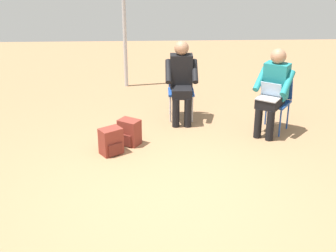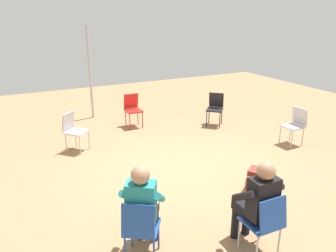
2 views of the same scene
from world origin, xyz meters
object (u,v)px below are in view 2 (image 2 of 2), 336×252
chair_northwest (215,107)px  person_with_laptop (143,204)px  person_in_black (257,200)px  chair_southwest (74,129)px  chair_southeast (141,227)px  chair_east (265,221)px  backpack_by_empty_chair (255,191)px  chair_north (295,123)px  backpack_near_laptop_user (255,180)px  chair_west (133,108)px

chair_northwest → person_with_laptop: 5.14m
chair_northwest → person_in_black: (4.23, -2.29, 0.20)m
chair_southwest → chair_southeast: bearing=46.6°
chair_east → backpack_by_empty_chair: chair_east is taller
chair_southeast → person_in_black: person_in_black is taller
chair_north → chair_southeast: bearing=110.7°
person_with_laptop → chair_northwest: bearing=79.9°
chair_north → backpack_near_laptop_user: (1.15, -2.11, -0.34)m
chair_southeast → backpack_near_laptop_user: size_ratio=2.36×
chair_north → backpack_near_laptop_user: 2.43m
chair_north → person_with_laptop: bearing=109.5°
chair_north → chair_northwest: size_ratio=1.00×
chair_southwest → chair_west: same height
chair_southeast → chair_east: (0.56, 1.37, 0.00)m
person_in_black → backpack_near_laptop_user: (-1.15, 1.01, -0.54)m
chair_west → backpack_near_laptop_user: (3.95, 0.69, -0.34)m
chair_northwest → chair_west: size_ratio=1.00×
chair_northwest → chair_east: (4.40, -2.29, 0.00)m
person_with_laptop → backpack_near_laptop_user: bearing=49.0°
chair_southwest → backpack_near_laptop_user: size_ratio=2.36×
chair_north → chair_northwest: (-1.92, -0.83, 0.00)m
chair_northwest → backpack_near_laptop_user: (3.08, -1.28, -0.34)m
chair_northwest → chair_east: 4.96m
chair_east → backpack_near_laptop_user: 1.70m
chair_southeast → chair_southwest: size_ratio=1.00×
chair_west → backpack_near_laptop_user: chair_west is taller
chair_southeast → chair_southwest: (-3.76, -0.01, 0.00)m
chair_west → backpack_near_laptop_user: size_ratio=2.36×
person_in_black → backpack_near_laptop_user: 1.62m
chair_west → chair_east: bearing=88.1°
chair_north → backpack_by_empty_chair: 2.78m
chair_southwest → person_with_laptop: size_ratio=0.69×
chair_north → chair_northwest: bearing=20.9°
chair_east → person_with_laptop: (-0.70, -1.27, 0.20)m
chair_east → person_in_black: size_ratio=0.69×
chair_east → person_in_black: bearing=90.0°
chair_east → chair_north: bearing=39.7°
chair_northwest → chair_southeast: bearing=90.0°
chair_southeast → chair_northwest: size_ratio=1.00×
chair_west → person_in_black: bearing=88.0°
chair_northwest → chair_southwest: same height
chair_northwest → chair_west: 2.16m
chair_west → person_with_laptop: size_ratio=0.69×
chair_southeast → chair_west: 4.99m
chair_west → person_in_black: (5.10, -0.31, 0.20)m
chair_east → backpack_near_laptop_user: size_ratio=2.36×
person_with_laptop → backpack_by_empty_chair: person_with_laptop is taller
chair_east → backpack_by_empty_chair: bearing=54.2°
chair_east → person_with_laptop: size_ratio=0.69×
backpack_near_laptop_user → backpack_by_empty_chair: size_ratio=1.00×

